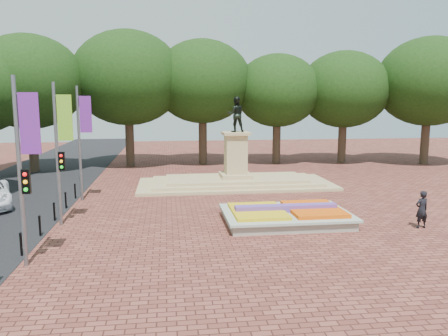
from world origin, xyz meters
name	(u,v)px	position (x,y,z in m)	size (l,w,h in m)	color
ground	(258,213)	(0.00, 0.00, 0.00)	(90.00, 90.00, 0.00)	brown
asphalt_street	(4,201)	(-15.00, 5.00, 0.01)	(9.00, 90.00, 0.02)	black
flower_bed	(286,215)	(1.03, -2.00, 0.38)	(6.30, 4.30, 0.91)	gray
monument	(236,174)	(0.00, 8.00, 0.88)	(14.00, 6.00, 6.40)	tan
tree_row_back	(244,95)	(2.33, 18.00, 6.67)	(44.80, 8.80, 10.43)	#3C2D21
banner_poles	(58,148)	(-10.08, -1.31, 3.88)	(0.88, 11.17, 7.00)	slate
bollard_row	(47,218)	(-10.70, -1.50, 0.53)	(0.12, 13.12, 0.98)	black
pedestrian	(422,209)	(7.23, -3.81, 0.92)	(0.67, 0.44, 1.84)	black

